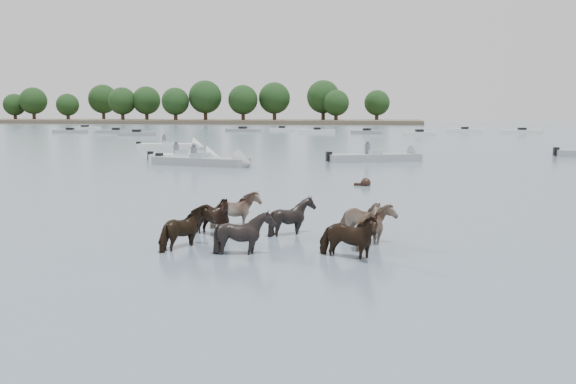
# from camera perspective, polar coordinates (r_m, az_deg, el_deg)

# --- Properties ---
(ground) EXTENTS (400.00, 400.00, 0.00)m
(ground) POSITION_cam_1_polar(r_m,az_deg,el_deg) (12.90, -9.79, -6.62)
(ground) COLOR slate
(ground) RESTS_ON ground
(shoreline) EXTENTS (160.00, 30.00, 1.00)m
(shoreline) POSITION_cam_1_polar(r_m,az_deg,el_deg) (178.02, -14.26, 6.52)
(shoreline) COLOR #4C4233
(shoreline) RESTS_ON ground
(pony_herd) EXTENTS (5.61, 4.48, 1.26)m
(pony_herd) POSITION_cam_1_polar(r_m,az_deg,el_deg) (14.61, -0.93, -3.27)
(pony_herd) COLOR black
(pony_herd) RESTS_ON ground
(swimming_pony) EXTENTS (0.72, 0.44, 0.44)m
(swimming_pony) POSITION_cam_1_polar(r_m,az_deg,el_deg) (26.01, 7.28, 0.83)
(swimming_pony) COLOR black
(swimming_pony) RESTS_ON ground
(motorboat_a) EXTENTS (4.76, 2.62, 1.92)m
(motorboat_a) POSITION_cam_1_polar(r_m,az_deg,el_deg) (39.09, -8.97, 3.24)
(motorboat_a) COLOR silver
(motorboat_a) RESTS_ON ground
(motorboat_b) EXTENTS (6.60, 3.04, 1.92)m
(motorboat_b) POSITION_cam_1_polar(r_m,az_deg,el_deg) (35.59, -7.18, 2.84)
(motorboat_b) COLOR gray
(motorboat_b) RESTS_ON ground
(motorboat_c) EXTENTS (6.55, 3.88, 1.92)m
(motorboat_c) POSITION_cam_1_polar(r_m,az_deg,el_deg) (39.30, 9.27, 3.24)
(motorboat_c) COLOR gray
(motorboat_c) RESTS_ON ground
(motorboat_f) EXTENTS (5.86, 2.51, 1.92)m
(motorboat_f) POSITION_cam_1_polar(r_m,az_deg,el_deg) (52.08, -10.40, 4.27)
(motorboat_f) COLOR silver
(motorboat_f) RESTS_ON ground
(distant_flotilla) EXTENTS (107.03, 26.88, 0.93)m
(distant_flotilla) POSITION_cam_1_polar(r_m,az_deg,el_deg) (88.26, 7.52, 5.66)
(distant_flotilla) COLOR silver
(distant_flotilla) RESTS_ON ground
(treeline) EXTENTS (143.33, 23.31, 11.61)m
(treeline) POSITION_cam_1_polar(r_m,az_deg,el_deg) (176.16, -13.20, 8.45)
(treeline) COLOR #382619
(treeline) RESTS_ON ground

